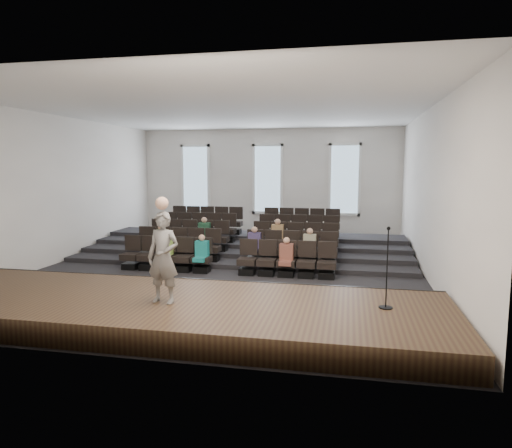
# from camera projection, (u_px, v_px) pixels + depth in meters

# --- Properties ---
(ground) EXTENTS (14.00, 14.00, 0.00)m
(ground) POSITION_uv_depth(u_px,v_px,m) (229.00, 269.00, 14.66)
(ground) COLOR black
(ground) RESTS_ON ground
(ceiling) EXTENTS (12.00, 14.00, 0.02)m
(ceiling) POSITION_uv_depth(u_px,v_px,m) (228.00, 110.00, 14.03)
(ceiling) COLOR white
(ceiling) RESTS_ON ground
(wall_back) EXTENTS (12.00, 0.04, 5.00)m
(wall_back) POSITION_uv_depth(u_px,v_px,m) (268.00, 183.00, 21.17)
(wall_back) COLOR white
(wall_back) RESTS_ON ground
(wall_front) EXTENTS (12.00, 0.04, 5.00)m
(wall_front) POSITION_uv_depth(u_px,v_px,m) (119.00, 214.00, 7.53)
(wall_front) COLOR white
(wall_front) RESTS_ON ground
(wall_left) EXTENTS (0.04, 14.00, 5.00)m
(wall_left) POSITION_uv_depth(u_px,v_px,m) (58.00, 190.00, 15.55)
(wall_left) COLOR white
(wall_left) RESTS_ON ground
(wall_right) EXTENTS (0.04, 14.00, 5.00)m
(wall_right) POSITION_uv_depth(u_px,v_px,m) (430.00, 194.00, 13.15)
(wall_right) COLOR white
(wall_right) RESTS_ON ground
(stage) EXTENTS (11.80, 3.60, 0.50)m
(stage) POSITION_uv_depth(u_px,v_px,m) (167.00, 310.00, 9.68)
(stage) COLOR #402F1B
(stage) RESTS_ON ground
(stage_lip) EXTENTS (11.80, 0.06, 0.52)m
(stage_lip) POSITION_uv_depth(u_px,v_px,m) (195.00, 289.00, 11.40)
(stage_lip) COLOR black
(stage_lip) RESTS_ON ground
(risers) EXTENTS (11.80, 4.80, 0.60)m
(risers) POSITION_uv_depth(u_px,v_px,m) (250.00, 246.00, 17.72)
(risers) COLOR black
(risers) RESTS_ON ground
(seating_rows) EXTENTS (6.80, 4.70, 1.67)m
(seating_rows) POSITION_uv_depth(u_px,v_px,m) (240.00, 241.00, 16.08)
(seating_rows) COLOR black
(seating_rows) RESTS_ON ground
(windows) EXTENTS (8.44, 0.10, 3.24)m
(windows) POSITION_uv_depth(u_px,v_px,m) (268.00, 179.00, 21.08)
(windows) COLOR white
(windows) RESTS_ON wall_back
(audience) EXTENTS (5.45, 2.64, 1.10)m
(audience) POSITION_uv_depth(u_px,v_px,m) (232.00, 243.00, 14.87)
(audience) COLOR #AADB57
(audience) RESTS_ON seating_rows
(speaker) EXTENTS (0.74, 0.53, 1.89)m
(speaker) POSITION_uv_depth(u_px,v_px,m) (163.00, 257.00, 9.28)
(speaker) COLOR slate
(speaker) RESTS_ON stage
(mic_stand) EXTENTS (0.27, 0.27, 1.63)m
(mic_stand) POSITION_uv_depth(u_px,v_px,m) (386.00, 284.00, 8.97)
(mic_stand) COLOR black
(mic_stand) RESTS_ON stage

